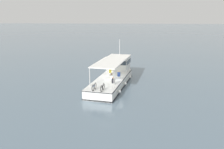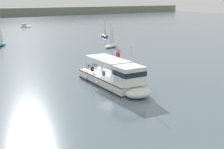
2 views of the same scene
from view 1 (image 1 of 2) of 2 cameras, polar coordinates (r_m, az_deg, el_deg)
The scene contains 2 objects.
ground_plane at distance 29.14m, azimuth 0.33°, elevation -2.78°, with size 400.00×400.00×0.00m, color slate.
ferry_main at distance 30.02m, azimuth 0.50°, elevation -0.24°, with size 5.17×13.04×5.32m.
Camera 1 is at (-2.37, 27.72, 8.66)m, focal length 37.38 mm.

